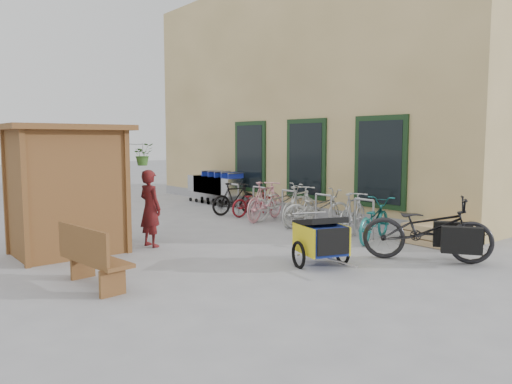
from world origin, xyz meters
TOP-DOWN VIEW (x-y plane):
  - ground at (0.00, 0.00)m, footprint 80.00×80.00m
  - building at (6.49, 4.50)m, footprint 6.07×13.00m
  - kiosk at (-3.28, 2.47)m, footprint 2.49×1.65m
  - bike_rack at (2.30, 2.40)m, footprint 0.05×5.35m
  - pallet_stack at (3.00, -1.40)m, footprint 1.00×1.20m
  - bench at (-3.67, 0.09)m, footprint 0.60×1.46m
  - shopping_carts at (3.00, 6.83)m, footprint 0.62×2.46m
  - child_trailer at (-0.18, -1.10)m, footprint 0.99×1.53m
  - cargo_bike at (1.53, -2.05)m, footprint 1.88×2.24m
  - person_kiosk at (-1.72, 2.11)m, footprint 0.46×0.62m
  - bike_0 at (2.20, -0.35)m, footprint 1.82×1.14m
  - bike_1 at (2.47, 0.46)m, footprint 1.64×0.95m
  - bike_2 at (2.48, 1.58)m, footprint 1.89×1.17m
  - bike_3 at (2.28, 2.00)m, footprint 1.74×0.95m
  - bike_4 at (2.43, 2.91)m, footprint 1.97×1.06m
  - bike_5 at (2.12, 3.13)m, footprint 1.81×1.03m
  - bike_6 at (2.39, 3.98)m, footprint 1.54×0.59m
  - bike_7 at (2.15, 4.50)m, footprint 1.55×0.51m

SIDE VIEW (x-z plane):
  - ground at x=0.00m, z-range 0.00..0.00m
  - pallet_stack at x=3.00m, z-range 0.01..0.41m
  - bike_6 at x=2.39m, z-range 0.00..0.80m
  - bike_0 at x=2.20m, z-range 0.00..0.90m
  - bike_7 at x=2.15m, z-range 0.00..0.92m
  - bench at x=-3.67m, z-range 0.01..0.91m
  - bike_2 at x=2.48m, z-range 0.00..0.94m
  - bike_1 at x=2.47m, z-range 0.00..0.95m
  - bike_4 at x=2.43m, z-range 0.00..0.98m
  - child_trailer at x=-0.18m, z-range 0.05..0.93m
  - bike_3 at x=2.28m, z-range 0.00..1.01m
  - bike_rack at x=2.30m, z-range 0.08..0.95m
  - bike_5 at x=2.12m, z-range 0.00..1.05m
  - cargo_bike at x=1.53m, z-range -0.01..1.15m
  - shopping_carts at x=3.00m, z-range 0.09..1.20m
  - person_kiosk at x=-1.72m, z-range 0.00..1.54m
  - kiosk at x=-3.28m, z-range 0.35..2.75m
  - building at x=6.49m, z-range -0.01..6.99m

